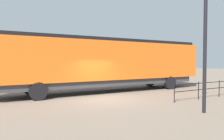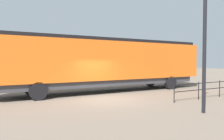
# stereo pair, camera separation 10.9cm
# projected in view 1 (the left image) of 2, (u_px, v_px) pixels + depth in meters

# --- Properties ---
(ground_plane) EXTENTS (120.00, 120.00, 0.00)m
(ground_plane) POSITION_uv_depth(u_px,v_px,m) (106.00, 99.00, 13.29)
(ground_plane) COLOR #756656
(locomotive) EXTENTS (2.95, 16.69, 4.01)m
(locomotive) POSITION_uv_depth(u_px,v_px,m) (113.00, 62.00, 16.96)
(locomotive) COLOR orange
(locomotive) RESTS_ON ground_plane
(lamp_post) EXTENTS (0.44, 0.44, 7.04)m
(lamp_post) POSITION_uv_depth(u_px,v_px,m) (206.00, 12.00, 9.66)
(lamp_post) COLOR black
(lamp_post) RESTS_ON ground_plane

